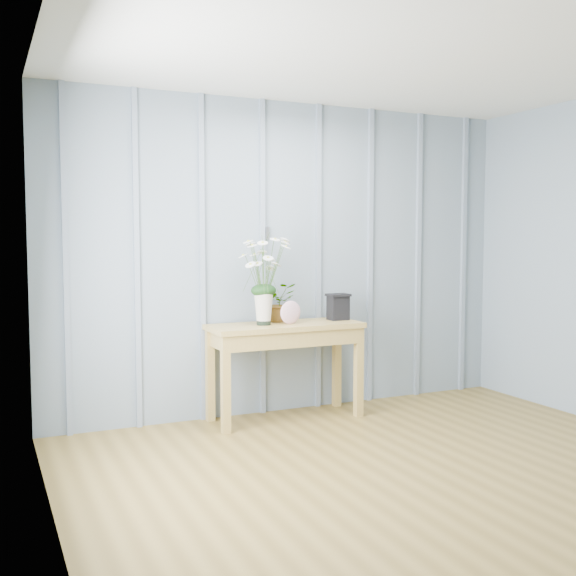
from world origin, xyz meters
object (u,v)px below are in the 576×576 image
daisy_vase (264,269)px  felt_disc_vessel (290,312)px  sideboard (285,338)px  carved_box (338,307)px

daisy_vase → felt_disc_vessel: (0.21, -0.04, -0.34)m
daisy_vase → sideboard: bearing=2.1°
carved_box → sideboard: bearing=-176.7°
felt_disc_vessel → carved_box: bearing=2.3°
sideboard → daisy_vase: daisy_vase is taller
sideboard → carved_box: carved_box is taller
daisy_vase → carved_box: daisy_vase is taller
felt_disc_vessel → daisy_vase: bearing=162.3°
carved_box → daisy_vase: bearing=-177.1°
felt_disc_vessel → carved_box: size_ratio=0.85×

